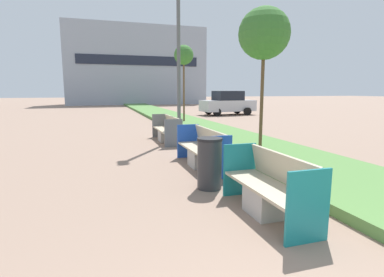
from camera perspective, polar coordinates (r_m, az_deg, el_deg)
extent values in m
cube|color=#568442|center=(13.39, 3.20, 1.42)|extent=(2.80, 120.00, 0.18)
cube|color=#939EAD|center=(43.69, -10.48, 13.39)|extent=(18.72, 5.53, 10.52)
cube|color=#1E2333|center=(40.95, -10.00, 14.44)|extent=(15.72, 0.08, 1.20)
cube|color=#ADA8A0|center=(4.79, 13.99, -11.52)|extent=(0.52, 0.60, 0.42)
cube|color=#BCAD8E|center=(4.72, 14.10, -8.91)|extent=(0.58, 1.82, 0.05)
cube|color=#BCAD8E|center=(4.79, 16.99, -5.49)|extent=(0.14, 1.74, 0.48)
cube|color=#197A7F|center=(4.00, 21.22, -12.11)|extent=(0.62, 0.04, 0.94)
cube|color=#197A7F|center=(5.49, 9.04, -5.84)|extent=(0.62, 0.04, 0.94)
cube|color=#ADA8A0|center=(7.46, 1.69, -3.83)|extent=(0.52, 0.60, 0.42)
cube|color=#BCAD8E|center=(7.41, 1.70, -2.09)|extent=(0.58, 2.21, 0.05)
cube|color=#BCAD8E|center=(7.45, 3.67, 0.01)|extent=(0.14, 2.12, 0.48)
cube|color=blue|center=(6.37, 5.02, -3.67)|extent=(0.62, 0.04, 0.94)
cube|color=blue|center=(8.45, -0.80, -0.47)|extent=(0.62, 0.04, 0.94)
cube|color=#ADA8A0|center=(11.20, -4.95, 0.50)|extent=(0.52, 0.60, 0.42)
cube|color=#BCAD8E|center=(11.17, -4.97, 1.67)|extent=(0.58, 2.27, 0.05)
cube|color=#BCAD8E|center=(11.20, -3.63, 3.05)|extent=(0.14, 2.18, 0.48)
cube|color=slate|center=(10.05, -3.53, 1.04)|extent=(0.62, 0.04, 0.94)
cube|color=slate|center=(12.29, -6.14, 2.48)|extent=(0.62, 0.04, 0.94)
cylinder|color=#2D2D30|center=(5.78, 3.35, -4.99)|extent=(0.47, 0.47, 0.94)
cylinder|color=black|center=(5.68, 3.40, -0.14)|extent=(0.49, 0.49, 0.05)
cylinder|color=#56595B|center=(11.88, -2.58, 17.23)|extent=(0.14, 0.14, 7.12)
cylinder|color=brown|center=(9.15, 13.13, 6.78)|extent=(0.10, 0.10, 3.09)
sphere|color=#38702D|center=(9.28, 13.58, 18.88)|extent=(1.48, 1.48, 1.48)
cylinder|color=brown|center=(16.91, -1.55, 8.70)|extent=(0.10, 0.10, 3.52)
sphere|color=#38702D|center=(17.02, -1.58, 15.63)|extent=(1.07, 1.07, 1.07)
cube|color=#B7BABF|center=(23.70, 6.82, 6.23)|extent=(4.35, 2.17, 0.84)
cube|color=black|center=(23.68, 6.86, 8.12)|extent=(2.24, 1.75, 0.72)
cylinder|color=black|center=(23.48, 10.52, 5.09)|extent=(0.60, 0.20, 0.60)
cylinder|color=black|center=(25.08, 8.59, 5.39)|extent=(0.60, 0.20, 0.60)
cylinder|color=black|center=(22.41, 4.80, 5.03)|extent=(0.60, 0.20, 0.60)
cylinder|color=black|center=(24.08, 3.17, 5.33)|extent=(0.60, 0.20, 0.60)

